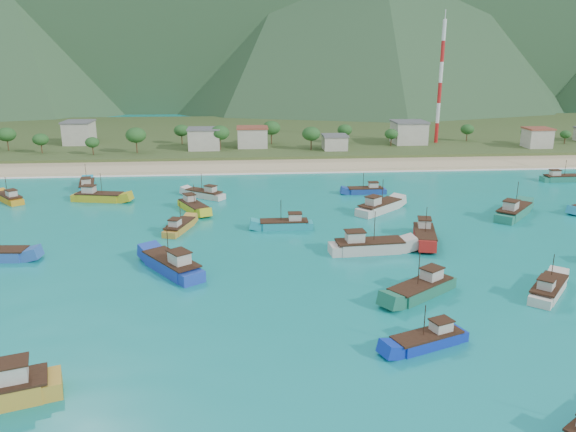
{
  "coord_description": "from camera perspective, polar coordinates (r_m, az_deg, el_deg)",
  "views": [
    {
      "loc": [
        -12.52,
        -80.72,
        32.37
      ],
      "look_at": [
        -4.57,
        18.0,
        3.0
      ],
      "focal_mm": 35.0,
      "sensor_mm": 36.0,
      "label": 1
    }
  ],
  "objects": [
    {
      "name": "boat_3",
      "position": [
        139.16,
        -26.46,
        1.59
      ],
      "size": [
        8.69,
        9.48,
        5.88
      ],
      "rotation": [
        0.0,
        0.0,
        0.71
      ],
      "color": "orange",
      "rests_on": "ground"
    },
    {
      "name": "ground",
      "position": [
        87.86,
        3.93,
        -5.14
      ],
      "size": [
        600.0,
        600.0,
        0.0
      ],
      "primitive_type": "plane",
      "color": "#0C7384",
      "rests_on": "ground"
    },
    {
      "name": "boat_14",
      "position": [
        94.23,
        8.13,
        -3.13
      ],
      "size": [
        12.84,
        4.66,
        7.44
      ],
      "rotation": [
        0.0,
        0.0,
        4.79
      ],
      "color": "beige",
      "rests_on": "ground"
    },
    {
      "name": "boat_16",
      "position": [
        118.23,
        9.25,
        0.87
      ],
      "size": [
        11.43,
        10.73,
        7.16
      ],
      "rotation": [
        0.0,
        0.0,
        5.44
      ],
      "color": "beige",
      "rests_on": "ground"
    },
    {
      "name": "boat_1",
      "position": [
        131.97,
        -18.68,
        1.81
      ],
      "size": [
        11.88,
        5.55,
        6.76
      ],
      "rotation": [
        0.0,
        0.0,
        4.52
      ],
      "color": "gold",
      "rests_on": "ground"
    },
    {
      "name": "boat_6",
      "position": [
        67.26,
        14.04,
        -12.18
      ],
      "size": [
        9.84,
        6.04,
        5.6
      ],
      "rotation": [
        0.0,
        0.0,
        1.94
      ],
      "color": "#0E2EAF",
      "rests_on": "ground"
    },
    {
      "name": "beach",
      "position": [
        163.45,
        -0.12,
        5.09
      ],
      "size": [
        400.0,
        18.0,
        1.2
      ],
      "primitive_type": "cube",
      "color": "beige",
      "rests_on": "ground"
    },
    {
      "name": "boat_13",
      "position": [
        105.69,
        -0.29,
        -0.92
      ],
      "size": [
        10.13,
        3.08,
        5.97
      ],
      "rotation": [
        0.0,
        0.0,
        1.56
      ],
      "color": "teal",
      "rests_on": "ground"
    },
    {
      "name": "boat_4",
      "position": [
        121.94,
        21.93,
        0.37
      ],
      "size": [
        11.36,
        11.81,
        7.48
      ],
      "rotation": [
        0.0,
        0.0,
        5.53
      ],
      "color": "#207860",
      "rests_on": "ground"
    },
    {
      "name": "boat_26",
      "position": [
        129.61,
        -8.46,
        2.18
      ],
      "size": [
        9.69,
        8.28,
        5.86
      ],
      "rotation": [
        0.0,
        0.0,
        0.93
      ],
      "color": "beige",
      "rests_on": "ground"
    },
    {
      "name": "boat_17",
      "position": [
        119.23,
        -9.61,
        0.89
      ],
      "size": [
        7.46,
        10.73,
        6.18
      ],
      "rotation": [
        0.0,
        0.0,
        3.61
      ],
      "color": "gold",
      "rests_on": "ground"
    },
    {
      "name": "land",
      "position": [
        223.43,
        -1.36,
        8.18
      ],
      "size": [
        400.0,
        110.0,
        2.4
      ],
      "primitive_type": "cube",
      "color": "#385123",
      "rests_on": "ground"
    },
    {
      "name": "village",
      "position": [
        188.02,
        0.09,
        8.07
      ],
      "size": [
        218.2,
        27.7,
        7.29
      ],
      "color": "beige",
      "rests_on": "ground"
    },
    {
      "name": "boat_27",
      "position": [
        87.05,
        -11.67,
        -4.97
      ],
      "size": [
        10.62,
        12.71,
        7.63
      ],
      "rotation": [
        0.0,
        0.0,
        0.62
      ],
      "color": "#1C3DAE",
      "rests_on": "ground"
    },
    {
      "name": "boat_18",
      "position": [
        160.3,
        25.99,
        3.43
      ],
      "size": [
        10.04,
        3.11,
        5.9
      ],
      "rotation": [
        0.0,
        0.0,
        4.73
      ],
      "color": "#1F775F",
      "rests_on": "ground"
    },
    {
      "name": "boat_12",
      "position": [
        133.03,
        7.93,
        2.53
      ],
      "size": [
        9.11,
        2.71,
        5.38
      ],
      "rotation": [
        0.0,
        0.0,
        1.57
      ],
      "color": "navy",
      "rests_on": "ground"
    },
    {
      "name": "vegetation",
      "position": [
        185.28,
        -3.89,
        8.02
      ],
      "size": [
        275.26,
        25.29,
        8.22
      ],
      "color": "#235623",
      "rests_on": "ground"
    },
    {
      "name": "boat_9",
      "position": [
        143.76,
        -19.74,
        2.85
      ],
      "size": [
        5.6,
        11.48,
        6.52
      ],
      "rotation": [
        0.0,
        0.0,
        0.22
      ],
      "color": "#1493B6",
      "rests_on": "ground"
    },
    {
      "name": "radio_tower",
      "position": [
        200.41,
        15.21,
        12.94
      ],
      "size": [
        1.2,
        1.2,
        40.44
      ],
      "color": "red",
      "rests_on": "ground"
    },
    {
      "name": "surf_line",
      "position": [
        154.18,
        0.16,
        4.4
      ],
      "size": [
        400.0,
        2.5,
        0.08
      ],
      "primitive_type": "cube",
      "color": "white",
      "rests_on": "ground"
    },
    {
      "name": "boat_15",
      "position": [
        79.66,
        13.4,
        -7.28
      ],
      "size": [
        11.35,
        9.41,
        6.79
      ],
      "rotation": [
        0.0,
        0.0,
        2.19
      ],
      "color": "#1D684E",
      "rests_on": "ground"
    },
    {
      "name": "boat_23",
      "position": [
        85.59,
        24.93,
        -6.82
      ],
      "size": [
        9.06,
        9.77,
        6.09
      ],
      "rotation": [
        0.0,
        0.0,
        5.57
      ],
      "color": "beige",
      "rests_on": "ground"
    },
    {
      "name": "boat_19",
      "position": [
        106.39,
        -10.98,
        -1.16
      ],
      "size": [
        5.56,
        9.87,
        5.59
      ],
      "rotation": [
        0.0,
        0.0,
        5.97
      ],
      "color": "#BC8B30",
      "rests_on": "ground"
    },
    {
      "name": "boat_0",
      "position": [
        101.93,
        13.7,
        -1.99
      ],
      "size": [
        6.03,
        11.95,
        6.78
      ],
      "rotation": [
        0.0,
        0.0,
        2.9
      ],
      "color": "maroon",
      "rests_on": "ground"
    }
  ]
}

